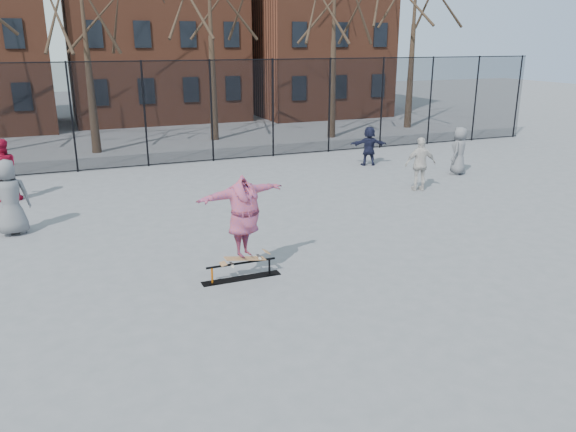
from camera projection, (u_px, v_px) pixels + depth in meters
name	position (u px, v px, depth m)	size (l,w,h in m)	color
ground	(327.00, 293.00, 10.89)	(100.00, 100.00, 0.00)	slate
skate_rail	(241.00, 272.00, 11.51)	(1.66, 0.25, 0.37)	black
skateboard	(245.00, 259.00, 11.46)	(0.92, 0.22, 0.11)	#95613B
skater	(244.00, 217.00, 11.19)	(2.06, 0.56, 1.67)	navy
bystander_grey	(10.00, 197.00, 13.93)	(0.94, 0.61, 1.92)	slate
bystander_red	(3.00, 170.00, 16.87)	(0.93, 0.72, 1.90)	#A50E2B
bystander_white	(420.00, 164.00, 18.10)	(1.02, 0.42, 1.74)	beige
bystander_navy	(369.00, 146.00, 21.83)	(1.42, 0.45, 1.53)	#191C33
bystander_extra	(459.00, 151.00, 20.33)	(0.84, 0.55, 1.72)	slate
fence	(181.00, 111.00, 21.76)	(34.03, 0.07, 4.00)	black
rowhouses	(143.00, 15.00, 32.31)	(29.00, 7.00, 13.00)	brown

